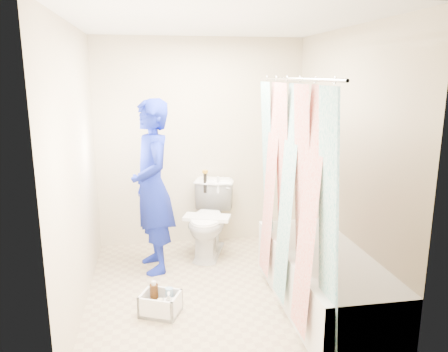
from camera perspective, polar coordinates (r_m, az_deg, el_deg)
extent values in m
plane|color=tan|center=(4.26, -0.73, -14.68)|extent=(2.60, 2.60, 0.00)
cube|color=white|center=(3.79, -0.84, 19.42)|extent=(2.40, 2.60, 0.02)
cube|color=beige|center=(5.11, -3.06, 4.27)|extent=(2.40, 0.02, 2.40)
cube|color=beige|center=(2.61, 3.69, -4.40)|extent=(2.40, 0.02, 2.40)
cube|color=beige|center=(3.85, -18.71, 0.66)|extent=(0.02, 2.60, 2.40)
cube|color=beige|center=(4.20, 15.62, 1.86)|extent=(0.02, 2.60, 2.40)
cube|color=white|center=(3.99, 12.74, -12.99)|extent=(0.70, 1.75, 0.50)
cube|color=white|center=(3.90, 12.89, -10.22)|extent=(0.58, 1.63, 0.06)
cylinder|color=silver|center=(3.48, 9.02, 12.40)|extent=(0.02, 1.90, 0.02)
cube|color=silver|center=(3.61, 8.49, -2.54)|extent=(0.06, 1.75, 1.80)
imported|color=white|center=(4.89, -1.94, -5.74)|extent=(0.68, 0.89, 0.81)
cube|color=white|center=(4.75, -2.24, -5.44)|extent=(0.54, 0.36, 0.04)
cylinder|color=black|center=(5.01, -2.47, -0.87)|extent=(0.04, 0.04, 0.24)
cylinder|color=gold|center=(4.98, -2.49, 0.57)|extent=(0.06, 0.06, 0.03)
cylinder|color=white|center=(4.99, -0.77, -1.18)|extent=(0.03, 0.03, 0.19)
imported|color=#0E1395|center=(4.45, -9.34, -1.43)|extent=(0.55, 0.72, 1.76)
cube|color=white|center=(3.92, -8.26, -17.18)|extent=(0.39, 0.36, 0.03)
cube|color=white|center=(3.93, -10.34, -15.83)|extent=(0.12, 0.24, 0.19)
cube|color=white|center=(3.83, -6.20, -16.51)|extent=(0.12, 0.24, 0.19)
cube|color=white|center=(3.79, -8.99, -16.98)|extent=(0.29, 0.15, 0.19)
cube|color=white|center=(3.97, -7.65, -15.41)|extent=(0.29, 0.15, 0.19)
cylinder|color=#3B210B|center=(3.92, -9.10, -15.19)|extent=(0.07, 0.07, 0.21)
cylinder|color=silver|center=(3.89, -7.13, -15.56)|extent=(0.07, 0.07, 0.19)
cylinder|color=beige|center=(3.83, -8.31, -16.52)|extent=(0.05, 0.05, 0.14)
cylinder|color=#3B210B|center=(3.87, -9.70, -16.83)|extent=(0.06, 0.06, 0.06)
cylinder|color=#EDAC45|center=(3.85, -9.72, -16.35)|extent=(0.06, 0.06, 0.01)
imported|color=white|center=(3.80, -7.21, -16.20)|extent=(0.10, 0.10, 0.20)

